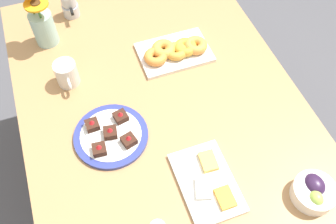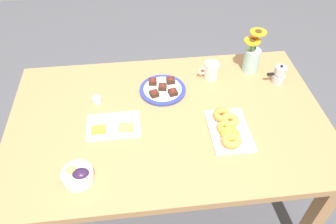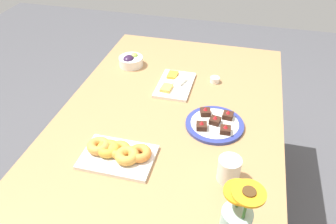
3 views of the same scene
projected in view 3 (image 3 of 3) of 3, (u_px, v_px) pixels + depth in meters
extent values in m
plane|color=#4C4C51|center=(168.00, 217.00, 1.91)|extent=(6.00, 6.00, 0.00)
cube|color=#A87A4C|center=(168.00, 123.00, 1.47)|extent=(1.60, 1.00, 0.04)
cube|color=#A87A4C|center=(256.00, 109.00, 2.17)|extent=(0.07, 0.07, 0.70)
cube|color=#A87A4C|center=(136.00, 91.00, 2.33)|extent=(0.07, 0.07, 0.70)
cylinder|color=beige|center=(229.00, 170.00, 1.16)|extent=(0.08, 0.08, 0.10)
cylinder|color=brown|center=(230.00, 161.00, 1.13)|extent=(0.07, 0.07, 0.00)
torus|color=beige|center=(230.00, 159.00, 1.20)|extent=(0.05, 0.01, 0.05)
cylinder|color=white|center=(131.00, 61.00, 1.83)|extent=(0.13, 0.13, 0.05)
ellipsoid|color=#2D1938|center=(129.00, 59.00, 1.81)|extent=(0.07, 0.06, 0.04)
ellipsoid|color=#9EC14C|center=(134.00, 56.00, 1.83)|extent=(0.05, 0.04, 0.04)
cube|color=white|center=(175.00, 85.00, 1.67)|extent=(0.26, 0.17, 0.01)
cube|color=#EFB74C|center=(166.00, 88.00, 1.62)|extent=(0.07, 0.06, 0.02)
cube|color=white|center=(180.00, 81.00, 1.67)|extent=(0.08, 0.07, 0.01)
cube|color=orange|center=(173.00, 75.00, 1.72)|extent=(0.07, 0.05, 0.01)
cube|color=white|center=(118.00, 157.00, 1.27)|extent=(0.19, 0.28, 0.01)
torus|color=orange|center=(140.00, 153.00, 1.25)|extent=(0.11, 0.11, 0.03)
torus|color=gold|center=(127.00, 156.00, 1.23)|extent=(0.11, 0.11, 0.04)
torus|color=gold|center=(119.00, 149.00, 1.26)|extent=(0.12, 0.12, 0.03)
torus|color=gold|center=(108.00, 149.00, 1.27)|extent=(0.13, 0.13, 0.04)
torus|color=#DD8D3E|center=(99.00, 146.00, 1.28)|extent=(0.12, 0.12, 0.04)
cylinder|color=white|center=(215.00, 80.00, 1.70)|extent=(0.05, 0.05, 0.03)
cylinder|color=#C68923|center=(215.00, 78.00, 1.69)|extent=(0.04, 0.04, 0.01)
cylinder|color=navy|center=(215.00, 124.00, 1.42)|extent=(0.25, 0.25, 0.01)
cylinder|color=white|center=(215.00, 124.00, 1.42)|extent=(0.21, 0.21, 0.01)
cube|color=#381E14|center=(202.00, 126.00, 1.38)|extent=(0.05, 0.05, 0.02)
cone|color=red|center=(202.00, 123.00, 1.37)|extent=(0.02, 0.02, 0.01)
cube|color=#381E14|center=(205.00, 112.00, 1.46)|extent=(0.05, 0.05, 0.02)
cone|color=red|center=(206.00, 109.00, 1.44)|extent=(0.02, 0.02, 0.01)
cube|color=#381E14|center=(225.00, 130.00, 1.36)|extent=(0.05, 0.05, 0.02)
cone|color=red|center=(226.00, 126.00, 1.35)|extent=(0.02, 0.02, 0.01)
cube|color=#381E14|center=(228.00, 116.00, 1.44)|extent=(0.05, 0.05, 0.02)
cone|color=red|center=(228.00, 112.00, 1.43)|extent=(0.02, 0.02, 0.01)
cube|color=#381E14|center=(215.00, 121.00, 1.41)|extent=(0.05, 0.05, 0.02)
cone|color=red|center=(215.00, 117.00, 1.40)|extent=(0.02, 0.02, 0.01)
cylinder|color=#3D702D|center=(246.00, 206.00, 0.87)|extent=(0.01, 0.01, 0.10)
cylinder|color=orange|center=(249.00, 193.00, 0.83)|extent=(0.09, 0.09, 0.01)
cylinder|color=#472D14|center=(249.00, 192.00, 0.83)|extent=(0.04, 0.04, 0.01)
cylinder|color=#3D702D|center=(238.00, 200.00, 0.91)|extent=(0.01, 0.01, 0.06)
cylinder|color=orange|center=(240.00, 192.00, 0.89)|extent=(0.09, 0.09, 0.01)
cylinder|color=#472D14|center=(240.00, 190.00, 0.88)|extent=(0.04, 0.04, 0.01)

